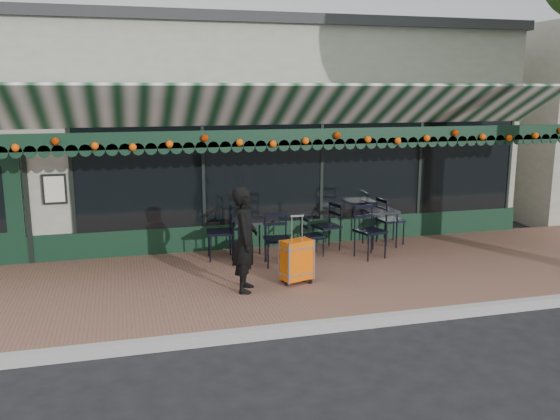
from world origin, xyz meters
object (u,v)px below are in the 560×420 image
object	(u,v)px
chair_a_left	(326,227)
chair_a_right	(390,220)
suitcase	(297,261)
chair_b_front	(277,240)
cafe_table_a	(380,213)
chair_b_right	(312,236)
chair_a_front	(370,232)
cafe_table_b	(249,224)
chair_b_left	(220,233)
woman	(245,239)

from	to	relation	value
chair_a_left	chair_a_right	distance (m)	1.43
suitcase	chair_b_front	distance (m)	1.06
suitcase	cafe_table_a	bearing A→B (deg)	20.32
cafe_table_a	chair_a_right	world-z (taller)	chair_a_right
chair_a_right	chair_b_right	bearing A→B (deg)	98.68
chair_a_front	chair_b_front	bearing A→B (deg)	165.50
suitcase	chair_a_right	world-z (taller)	suitcase
suitcase	chair_a_left	size ratio (longest dim) A/B	1.20
chair_a_right	cafe_table_b	bearing A→B (deg)	91.68
chair_b_front	chair_b_left	bearing A→B (deg)	149.56
cafe_table_b	chair_b_left	world-z (taller)	chair_b_left
suitcase	chair_b_front	bearing A→B (deg)	74.73
woman	chair_a_front	xyz separation A→B (m)	(2.65, 1.23, -0.33)
cafe_table_b	chair_a_front	xyz separation A→B (m)	(2.21, -0.51, -0.17)
woman	chair_a_right	xyz separation A→B (m)	(3.47, 2.07, -0.34)
suitcase	chair_b_right	xyz separation A→B (m)	(0.76, 1.50, 0.01)
chair_a_left	chair_b_front	bearing A→B (deg)	-71.32
chair_a_right	chair_b_left	distance (m)	3.56
cafe_table_a	chair_b_right	bearing A→B (deg)	-168.13
cafe_table_b	chair_b_front	xyz separation A→B (m)	(0.39, -0.54, -0.20)
cafe_table_a	chair_b_left	xyz separation A→B (m)	(-3.27, -0.08, -0.17)
suitcase	cafe_table_a	size ratio (longest dim) A/B	1.50
chair_b_left	chair_b_front	distance (m)	1.15
chair_a_right	chair_b_left	world-z (taller)	chair_b_left
chair_b_front	cafe_table_b	bearing A→B (deg)	132.12
chair_a_front	chair_b_left	xyz separation A→B (m)	(-2.74, 0.65, 0.00)
chair_a_front	chair_b_left	distance (m)	2.81
cafe_table_a	chair_a_left	bearing A→B (deg)	-179.73
chair_b_right	chair_b_front	xyz separation A→B (m)	(-0.81, -0.44, 0.09)
suitcase	chair_a_right	xyz separation A→B (m)	(2.58, 1.93, 0.11)
chair_a_left	chair_b_front	xyz separation A→B (m)	(-1.21, -0.76, 0.00)
cafe_table_b	chair_b_right	distance (m)	1.24
chair_a_right	chair_a_left	bearing A→B (deg)	89.94
woman	chair_a_left	xyz separation A→B (m)	(2.04, 1.96, -0.36)
cafe_table_a	chair_a_front	bearing A→B (deg)	-125.89
chair_a_left	chair_b_front	world-z (taller)	chair_b_front
chair_a_front	chair_b_front	distance (m)	1.82
cafe_table_a	chair_b_front	bearing A→B (deg)	-161.93
chair_b_left	chair_b_right	distance (m)	1.75
woman	cafe_table_b	size ratio (longest dim) A/B	2.21
chair_a_front	chair_b_right	size ratio (longest dim) A/B	1.30
cafe_table_a	chair_a_front	xyz separation A→B (m)	(-0.53, -0.74, -0.17)
chair_a_right	chair_a_front	bearing A→B (deg)	131.30
woman	chair_a_front	world-z (taller)	woman
suitcase	chair_a_front	xyz separation A→B (m)	(1.77, 1.08, 0.12)
cafe_table_b	chair_a_right	world-z (taller)	chair_a_right
chair_b_right	cafe_table_b	bearing A→B (deg)	77.35
suitcase	chair_a_front	bearing A→B (deg)	13.48
chair_b_front	chair_a_right	bearing A→B (deg)	24.54
woman	chair_b_left	bearing A→B (deg)	19.66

